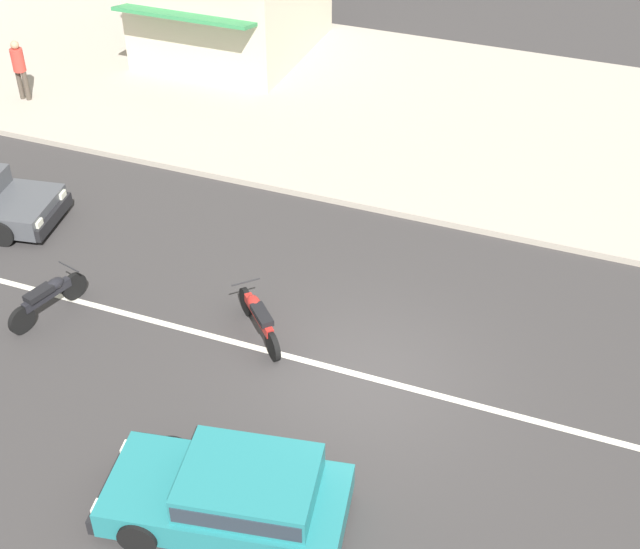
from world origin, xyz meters
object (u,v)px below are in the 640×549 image
object	(u,v)px
hatchback_teal_1	(235,493)
pedestrian_mid_kerb	(19,66)
motorcycle_0	(48,297)
motorcycle_2	(259,317)

from	to	relation	value
hatchback_teal_1	pedestrian_mid_kerb	size ratio (longest dim) A/B	2.35
pedestrian_mid_kerb	motorcycle_0	bearing A→B (deg)	-51.44
hatchback_teal_1	motorcycle_2	distance (m)	4.27
motorcycle_2	pedestrian_mid_kerb	xyz separation A→B (m)	(-9.99, 6.59, 0.70)
hatchback_teal_1	motorcycle_0	world-z (taller)	hatchback_teal_1
hatchback_teal_1	pedestrian_mid_kerb	xyz separation A→B (m)	(-11.42, 10.60, 0.54)
hatchback_teal_1	motorcycle_0	bearing A→B (deg)	150.23
motorcycle_0	pedestrian_mid_kerb	size ratio (longest dim) A/B	1.09
hatchback_teal_1	motorcycle_2	size ratio (longest dim) A/B	2.65
hatchback_teal_1	pedestrian_mid_kerb	bearing A→B (deg)	137.12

